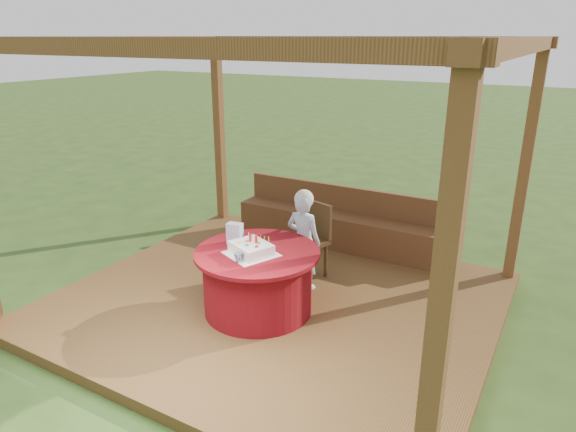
{
  "coord_description": "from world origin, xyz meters",
  "views": [
    {
      "loc": [
        2.6,
        -4.3,
        2.85
      ],
      "look_at": [
        0.0,
        0.25,
        1.0
      ],
      "focal_mm": 32.0,
      "sensor_mm": 36.0,
      "label": 1
    }
  ],
  "objects_px": {
    "table": "(258,281)",
    "gift_bag": "(235,233)",
    "birthday_cake": "(251,249)",
    "chair": "(309,236)",
    "elderly_woman": "(304,239)",
    "drinking_glass": "(239,258)",
    "bench": "(342,227)"
  },
  "relations": [
    {
      "from": "chair",
      "to": "bench",
      "type": "bearing_deg",
      "value": 91.75
    },
    {
      "from": "elderly_woman",
      "to": "birthday_cake",
      "type": "relative_size",
      "value": 1.98
    },
    {
      "from": "elderly_woman",
      "to": "table",
      "type": "bearing_deg",
      "value": -102.32
    },
    {
      "from": "birthday_cake",
      "to": "gift_bag",
      "type": "distance_m",
      "value": 0.34
    },
    {
      "from": "birthday_cake",
      "to": "gift_bag",
      "type": "height_order",
      "value": "gift_bag"
    },
    {
      "from": "chair",
      "to": "elderly_woman",
      "type": "height_order",
      "value": "elderly_woman"
    },
    {
      "from": "gift_bag",
      "to": "drinking_glass",
      "type": "xyz_separation_m",
      "value": [
        0.31,
        -0.37,
        -0.07
      ]
    },
    {
      "from": "bench",
      "to": "table",
      "type": "bearing_deg",
      "value": -90.91
    },
    {
      "from": "table",
      "to": "birthday_cake",
      "type": "bearing_deg",
      "value": -94.67
    },
    {
      "from": "bench",
      "to": "birthday_cake",
      "type": "distance_m",
      "value": 2.18
    },
    {
      "from": "table",
      "to": "drinking_glass",
      "type": "xyz_separation_m",
      "value": [
        -0.0,
        -0.31,
        0.37
      ]
    },
    {
      "from": "table",
      "to": "gift_bag",
      "type": "height_order",
      "value": "gift_bag"
    },
    {
      "from": "table",
      "to": "birthday_cake",
      "type": "relative_size",
      "value": 2.18
    },
    {
      "from": "bench",
      "to": "gift_bag",
      "type": "distance_m",
      "value": 2.08
    },
    {
      "from": "chair",
      "to": "drinking_glass",
      "type": "height_order",
      "value": "chair"
    },
    {
      "from": "bench",
      "to": "chair",
      "type": "bearing_deg",
      "value": -88.25
    },
    {
      "from": "table",
      "to": "elderly_woman",
      "type": "height_order",
      "value": "elderly_woman"
    },
    {
      "from": "drinking_glass",
      "to": "gift_bag",
      "type": "bearing_deg",
      "value": 129.73
    },
    {
      "from": "bench",
      "to": "table",
      "type": "relative_size",
      "value": 2.35
    },
    {
      "from": "bench",
      "to": "table",
      "type": "height_order",
      "value": "bench"
    },
    {
      "from": "birthday_cake",
      "to": "gift_bag",
      "type": "bearing_deg",
      "value": 153.48
    },
    {
      "from": "elderly_woman",
      "to": "drinking_glass",
      "type": "relative_size",
      "value": 12.44
    },
    {
      "from": "chair",
      "to": "gift_bag",
      "type": "bearing_deg",
      "value": -111.11
    },
    {
      "from": "chair",
      "to": "birthday_cake",
      "type": "relative_size",
      "value": 1.53
    },
    {
      "from": "chair",
      "to": "elderly_woman",
      "type": "relative_size",
      "value": 0.77
    },
    {
      "from": "elderly_woman",
      "to": "gift_bag",
      "type": "xyz_separation_m",
      "value": [
        -0.46,
        -0.65,
        0.19
      ]
    },
    {
      "from": "table",
      "to": "birthday_cake",
      "type": "xyz_separation_m",
      "value": [
        -0.01,
        -0.1,
        0.39
      ]
    },
    {
      "from": "elderly_woman",
      "to": "gift_bag",
      "type": "bearing_deg",
      "value": -125.54
    },
    {
      "from": "drinking_glass",
      "to": "chair",
      "type": "bearing_deg",
      "value": 87.13
    },
    {
      "from": "drinking_glass",
      "to": "birthday_cake",
      "type": "bearing_deg",
      "value": 91.1
    },
    {
      "from": "elderly_woman",
      "to": "gift_bag",
      "type": "distance_m",
      "value": 0.82
    },
    {
      "from": "birthday_cake",
      "to": "chair",
      "type": "bearing_deg",
      "value": 86.36
    }
  ]
}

